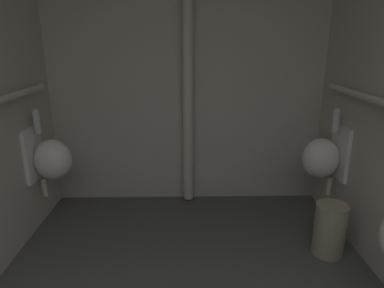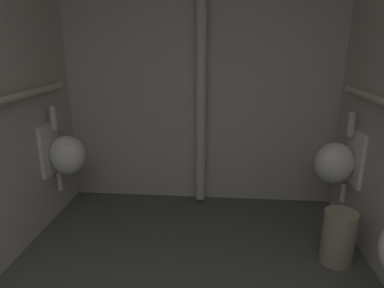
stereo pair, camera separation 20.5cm
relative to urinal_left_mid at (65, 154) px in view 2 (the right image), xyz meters
name	(u,v)px [view 2 (the right image)]	position (x,y,z in m)	size (l,w,h in m)	color
wall_back	(201,60)	(1.13, 0.54, 0.76)	(2.68, 0.06, 2.73)	beige
urinal_left_mid	(65,154)	(0.00, 0.00, 0.00)	(0.32, 0.30, 0.76)	white
urinal_right_far	(337,162)	(2.26, -0.01, 0.00)	(0.32, 0.30, 0.76)	white
standpipe_back_wall	(201,60)	(1.14, 0.43, 0.76)	(0.09, 0.09, 2.68)	beige
waste_bin	(338,237)	(2.17, -0.47, -0.40)	(0.23, 0.23, 0.40)	#9E937A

